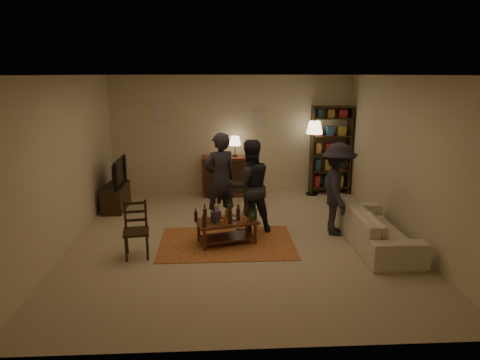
{
  "coord_description": "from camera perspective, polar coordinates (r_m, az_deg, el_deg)",
  "views": [
    {
      "loc": [
        -0.35,
        -6.78,
        2.71
      ],
      "look_at": [
        0.02,
        0.1,
        1.0
      ],
      "focal_mm": 32.0,
      "sensor_mm": 36.0,
      "label": 1
    }
  ],
  "objects": [
    {
      "name": "person_by_sofa",
      "position": [
        7.5,
        12.9,
        -1.19
      ],
      "size": [
        0.74,
        1.11,
        1.6
      ],
      "primitive_type": "imported",
      "rotation": [
        0.0,
        0.0,
        1.43
      ],
      "color": "#24242B",
      "rests_on": "ground"
    },
    {
      "name": "bookshelf",
      "position": [
        10.05,
        11.96,
        4.02
      ],
      "size": [
        0.9,
        0.34,
        2.02
      ],
      "color": "#302010",
      "rests_on": "ground"
    },
    {
      "name": "person_right",
      "position": [
        7.41,
        1.28,
        -0.86
      ],
      "size": [
        0.93,
        0.8,
        1.64
      ],
      "primitive_type": "imported",
      "rotation": [
        0.0,
        0.0,
        3.39
      ],
      "color": "#222229",
      "rests_on": "ground"
    },
    {
      "name": "dresser",
      "position": [
        9.76,
        -2.07,
        0.67
      ],
      "size": [
        1.0,
        0.5,
        1.36
      ],
      "color": "brown",
      "rests_on": "ground"
    },
    {
      "name": "person_left",
      "position": [
        7.78,
        -2.68,
        0.12
      ],
      "size": [
        0.73,
        0.62,
        1.71
      ],
      "primitive_type": "imported",
      "rotation": [
        0.0,
        0.0,
        3.54
      ],
      "color": "#282830",
      "rests_on": "ground"
    },
    {
      "name": "rug",
      "position": [
        7.13,
        -1.77,
        -8.37
      ],
      "size": [
        2.2,
        1.5,
        0.01
      ],
      "primitive_type": "cube",
      "color": "maroon",
      "rests_on": "ground"
    },
    {
      "name": "room_shell",
      "position": [
        9.81,
        -4.87,
        8.63
      ],
      "size": [
        6.0,
        6.0,
        6.0
      ],
      "color": "beige",
      "rests_on": "ground"
    },
    {
      "name": "tv_stand",
      "position": [
        9.14,
        -16.23,
        -1.4
      ],
      "size": [
        0.4,
        1.0,
        1.06
      ],
      "color": "#302010",
      "rests_on": "ground"
    },
    {
      "name": "sofa",
      "position": [
        7.29,
        17.71,
        -6.06
      ],
      "size": [
        0.81,
        2.08,
        0.61
      ],
      "primitive_type": "imported",
      "rotation": [
        0.0,
        0.0,
        1.57
      ],
      "color": "beige",
      "rests_on": "ground"
    },
    {
      "name": "coffee_table",
      "position": [
        7.0,
        -1.83,
        -5.59
      ],
      "size": [
        1.08,
        0.77,
        0.74
      ],
      "rotation": [
        0.0,
        0.0,
        0.27
      ],
      "color": "#5E291A",
      "rests_on": "ground"
    },
    {
      "name": "dining_chair",
      "position": [
        6.7,
        -13.7,
        -6.18
      ],
      "size": [
        0.43,
        0.43,
        0.87
      ],
      "rotation": [
        0.0,
        0.0,
        0.16
      ],
      "color": "#302010",
      "rests_on": "ground"
    },
    {
      "name": "floor_lamp",
      "position": [
        9.77,
        9.89,
        6.24
      ],
      "size": [
        0.36,
        0.36,
        1.7
      ],
      "color": "black",
      "rests_on": "ground"
    },
    {
      "name": "floor",
      "position": [
        7.31,
        -0.11,
        -7.83
      ],
      "size": [
        6.0,
        6.0,
        0.0
      ],
      "primitive_type": "plane",
      "color": "#C6B793",
      "rests_on": "ground"
    }
  ]
}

